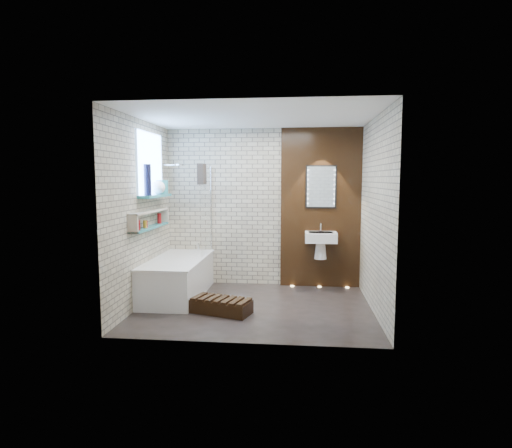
# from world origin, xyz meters

# --- Properties ---
(ground) EXTENTS (3.20, 3.20, 0.00)m
(ground) POSITION_xyz_m (0.00, 0.00, 0.00)
(ground) COLOR black
(ground) RESTS_ON ground
(room_shell) EXTENTS (3.24, 3.20, 2.60)m
(room_shell) POSITION_xyz_m (0.00, 0.00, 1.30)
(room_shell) COLOR gray
(room_shell) RESTS_ON ground
(walnut_panel) EXTENTS (1.30, 0.06, 2.60)m
(walnut_panel) POSITION_xyz_m (0.95, 1.27, 1.30)
(walnut_panel) COLOR black
(walnut_panel) RESTS_ON ground
(clerestory_window) EXTENTS (0.18, 1.00, 0.94)m
(clerestory_window) POSITION_xyz_m (-1.57, 0.35, 1.90)
(clerestory_window) COLOR #7FADE0
(clerestory_window) RESTS_ON room_shell
(display_niche) EXTENTS (0.14, 1.30, 0.26)m
(display_niche) POSITION_xyz_m (-1.53, 0.15, 1.20)
(display_niche) COLOR teal
(display_niche) RESTS_ON room_shell
(bathtub) EXTENTS (0.79, 1.74, 0.70)m
(bathtub) POSITION_xyz_m (-1.22, 0.45, 0.29)
(bathtub) COLOR white
(bathtub) RESTS_ON ground
(bath_screen) EXTENTS (0.01, 0.78, 1.40)m
(bath_screen) POSITION_xyz_m (-0.87, 0.89, 1.28)
(bath_screen) COLOR white
(bath_screen) RESTS_ON bathtub
(towel) EXTENTS (0.09, 0.24, 0.31)m
(towel) POSITION_xyz_m (-0.87, 0.61, 1.85)
(towel) COLOR black
(towel) RESTS_ON bath_screen
(shower_head) EXTENTS (0.18, 0.18, 0.02)m
(shower_head) POSITION_xyz_m (-1.30, 0.95, 2.00)
(shower_head) COLOR silver
(shower_head) RESTS_ON room_shell
(washbasin) EXTENTS (0.50, 0.36, 0.58)m
(washbasin) POSITION_xyz_m (0.95, 1.07, 0.79)
(washbasin) COLOR white
(washbasin) RESTS_ON walnut_panel
(led_mirror) EXTENTS (0.50, 0.02, 0.70)m
(led_mirror) POSITION_xyz_m (0.95, 1.23, 1.65)
(led_mirror) COLOR black
(led_mirror) RESTS_ON walnut_panel
(walnut_step) EXTENTS (0.86, 0.57, 0.18)m
(walnut_step) POSITION_xyz_m (-0.42, -0.30, 0.09)
(walnut_step) COLOR black
(walnut_step) RESTS_ON ground
(niche_bottles) EXTENTS (0.06, 0.93, 0.16)m
(niche_bottles) POSITION_xyz_m (-1.53, 0.10, 1.17)
(niche_bottles) COLOR maroon
(niche_bottles) RESTS_ON display_niche
(sill_vases) EXTENTS (0.20, 0.76, 0.43)m
(sill_vases) POSITION_xyz_m (-1.50, 0.42, 1.68)
(sill_vases) COLOR #131635
(sill_vases) RESTS_ON clerestory_window
(floor_uplights) EXTENTS (0.96, 0.06, 0.01)m
(floor_uplights) POSITION_xyz_m (0.95, 1.20, 0.01)
(floor_uplights) COLOR #FFD899
(floor_uplights) RESTS_ON ground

